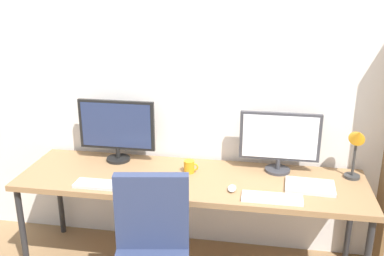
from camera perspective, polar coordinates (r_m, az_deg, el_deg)
wall_back at (r=3.27m, az=1.09°, el=5.56°), size 4.82×0.10×2.60m
desk at (r=3.09m, az=-0.16°, el=-7.30°), size 2.42×0.68×0.74m
monitor_left at (r=3.31m, az=-9.82°, el=0.01°), size 0.58×0.18×0.47m
monitor_right at (r=3.14m, az=11.38°, el=-1.52°), size 0.56×0.18×0.44m
desk_lamp at (r=3.15m, az=20.74°, el=-1.97°), size 0.11×0.16×0.39m
keyboard_left at (r=3.01m, az=-11.59°, el=-7.28°), size 0.38×0.13×0.02m
keyboard_right at (r=2.82m, az=10.43°, el=-9.01°), size 0.38×0.13×0.02m
computer_mouse at (r=2.90m, az=5.25°, el=-7.86°), size 0.06×0.10×0.03m
laptop_closed at (r=3.02m, az=15.17°, el=-7.38°), size 0.33×0.24×0.02m
coffee_mug at (r=3.13m, az=-0.34°, el=-5.07°), size 0.11×0.08×0.09m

